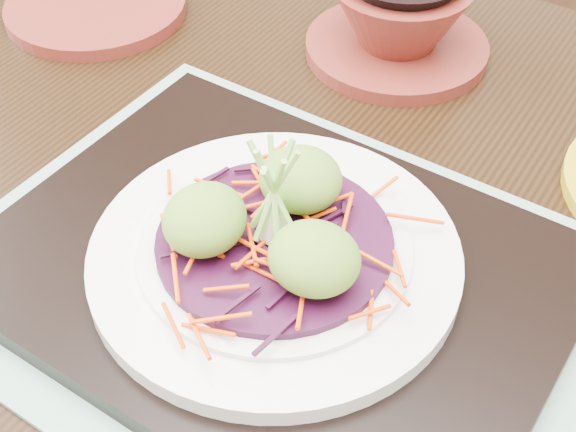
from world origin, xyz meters
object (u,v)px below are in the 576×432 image
at_px(white_plate, 275,255).
at_px(terracotta_bowl_set, 399,23).
at_px(dining_table, 308,302).
at_px(serving_tray, 275,271).
at_px(terracotta_side_plate, 96,7).

distance_m(white_plate, terracotta_bowl_set, 0.31).
relative_size(dining_table, terracotta_bowl_set, 6.43).
bearing_deg(terracotta_bowl_set, dining_table, -84.91).
bearing_deg(dining_table, terracotta_bowl_set, 101.27).
xyz_separation_m(dining_table, terracotta_bowl_set, (-0.02, 0.24, 0.13)).
distance_m(serving_tray, terracotta_side_plate, 0.41).
bearing_deg(terracotta_side_plate, serving_tray, -36.75).
relative_size(terracotta_side_plate, terracotta_bowl_set, 0.90).
distance_m(dining_table, white_plate, 0.15).
bearing_deg(dining_table, white_plate, -78.77).
height_order(dining_table, white_plate, white_plate).
bearing_deg(white_plate, serving_tray, -23.63).
bearing_deg(terracotta_side_plate, terracotta_bowl_set, 12.14).
xyz_separation_m(white_plate, terracotta_bowl_set, (-0.03, 0.31, 0.00)).
xyz_separation_m(serving_tray, white_plate, (-0.00, 0.00, 0.02)).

